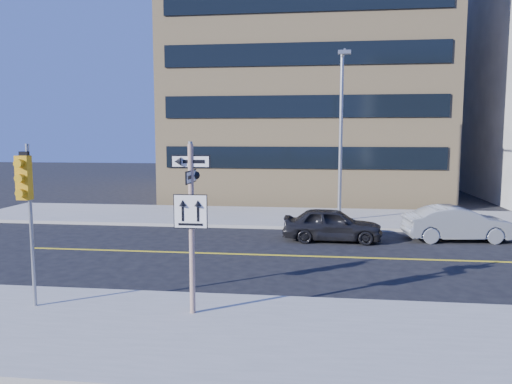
# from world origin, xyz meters

# --- Properties ---
(ground) EXTENTS (120.00, 120.00, 0.00)m
(ground) POSITION_xyz_m (0.00, 0.00, 0.00)
(ground) COLOR black
(ground) RESTS_ON ground
(sign_pole) EXTENTS (0.92, 0.92, 4.06)m
(sign_pole) POSITION_xyz_m (0.00, -2.51, 2.44)
(sign_pole) COLOR beige
(sign_pole) RESTS_ON near_sidewalk
(traffic_signal) EXTENTS (0.32, 0.45, 4.00)m
(traffic_signal) POSITION_xyz_m (-4.00, -2.66, 3.03)
(traffic_signal) COLOR gray
(traffic_signal) RESTS_ON near_sidewalk
(parked_car_a) EXTENTS (1.69, 4.07, 1.38)m
(parked_car_a) POSITION_xyz_m (3.53, 6.76, 0.69)
(parked_car_a) COLOR black
(parked_car_a) RESTS_ON ground
(parked_car_b) EXTENTS (1.95, 4.48, 1.43)m
(parked_car_b) POSITION_xyz_m (8.69, 7.44, 0.72)
(parked_car_b) COLOR gray
(parked_car_b) RESTS_ON ground
(streetlight_a) EXTENTS (0.55, 2.25, 8.00)m
(streetlight_a) POSITION_xyz_m (4.00, 10.76, 4.76)
(streetlight_a) COLOR gray
(streetlight_a) RESTS_ON far_sidewalk
(building_brick) EXTENTS (18.00, 18.00, 18.00)m
(building_brick) POSITION_xyz_m (2.00, 25.00, 9.00)
(building_brick) COLOR tan
(building_brick) RESTS_ON ground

